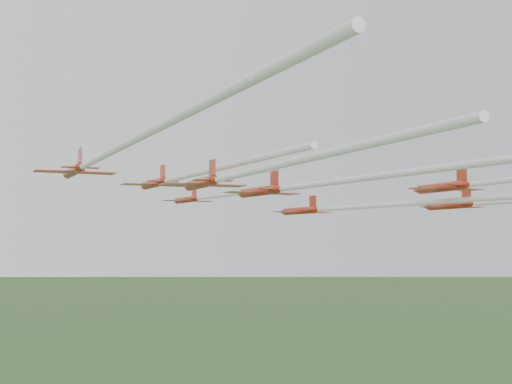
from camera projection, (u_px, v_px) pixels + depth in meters
jet_lead at (234, 194)px, 100.96m from camera, size 11.92×62.72×2.41m
jet_row2_left at (180, 177)px, 87.25m from camera, size 13.32×49.65×2.77m
jet_row2_right at (369, 206)px, 95.53m from camera, size 12.87×66.06×2.70m
jet_row3_left at (107, 154)px, 60.83m from camera, size 16.35×61.21×2.53m
jet_row3_mid at (327, 183)px, 75.76m from camera, size 13.67×62.75×2.86m
jet_row4_left at (239, 174)px, 61.64m from camera, size 14.53×46.85×2.54m
jet_row4_right at (492, 182)px, 74.62m from camera, size 13.89×41.81×2.63m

